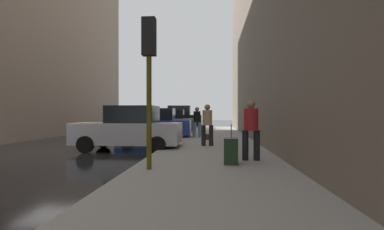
# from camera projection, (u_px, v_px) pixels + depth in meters

# --- Properties ---
(ground_plane) EXTENTS (120.00, 120.00, 0.00)m
(ground_plane) POSITION_uv_depth(u_px,v_px,m) (56.00, 152.00, 11.50)
(ground_plane) COLOR black
(sidewalk) EXTENTS (4.00, 40.00, 0.15)m
(sidewalk) POSITION_uv_depth(u_px,v_px,m) (213.00, 151.00, 11.07)
(sidewalk) COLOR gray
(sidewalk) RESTS_ON ground_plane
(parked_silver_sedan) EXTENTS (4.21, 2.07, 1.79)m
(parked_silver_sedan) POSITION_uv_depth(u_px,v_px,m) (129.00, 129.00, 12.03)
(parked_silver_sedan) COLOR #B7BABF
(parked_silver_sedan) RESTS_ON ground_plane
(parked_blue_sedan) EXTENTS (4.25, 2.15, 1.79)m
(parked_blue_sedan) POSITION_uv_depth(u_px,v_px,m) (155.00, 124.00, 17.43)
(parked_blue_sedan) COLOR navy
(parked_blue_sedan) RESTS_ON ground_plane
(parked_gray_coupe) EXTENTS (4.27, 2.19, 1.79)m
(parked_gray_coupe) POSITION_uv_depth(u_px,v_px,m) (170.00, 122.00, 23.10)
(parked_gray_coupe) COLOR slate
(parked_gray_coupe) RESTS_ON ground_plane
(parked_black_suv) EXTENTS (4.62, 2.10, 2.25)m
(parked_black_suv) POSITION_uv_depth(u_px,v_px,m) (178.00, 118.00, 28.57)
(parked_black_suv) COLOR black
(parked_black_suv) RESTS_ON ground_plane
(fire_hydrant) EXTENTS (0.42, 0.22, 0.70)m
(fire_hydrant) POSITION_uv_depth(u_px,v_px,m) (179.00, 135.00, 13.60)
(fire_hydrant) COLOR red
(fire_hydrant) RESTS_ON sidewalk
(traffic_light) EXTENTS (0.32, 0.32, 3.60)m
(traffic_light) POSITION_uv_depth(u_px,v_px,m) (149.00, 60.00, 7.11)
(traffic_light) COLOR #514C0F
(traffic_light) RESTS_ON sidewalk
(pedestrian_in_red_jacket) EXTENTS (0.50, 0.41, 1.71)m
(pedestrian_in_red_jacket) POSITION_uv_depth(u_px,v_px,m) (251.00, 127.00, 8.48)
(pedestrian_in_red_jacket) COLOR black
(pedestrian_in_red_jacket) RESTS_ON sidewalk
(pedestrian_in_jeans) EXTENTS (0.52, 0.45, 1.71)m
(pedestrian_in_jeans) POSITION_uv_depth(u_px,v_px,m) (197.00, 120.00, 17.07)
(pedestrian_in_jeans) COLOR #728CB2
(pedestrian_in_jeans) RESTS_ON sidewalk
(pedestrian_in_tan_coat) EXTENTS (0.52, 0.44, 1.71)m
(pedestrian_in_tan_coat) POSITION_uv_depth(u_px,v_px,m) (207.00, 123.00, 12.36)
(pedestrian_in_tan_coat) COLOR black
(pedestrian_in_tan_coat) RESTS_ON sidewalk
(rolling_suitcase) EXTENTS (0.41, 0.59, 1.04)m
(rolling_suitcase) POSITION_uv_depth(u_px,v_px,m) (231.00, 151.00, 7.91)
(rolling_suitcase) COLOR black
(rolling_suitcase) RESTS_ON sidewalk
(duffel_bag) EXTENTS (0.32, 0.44, 0.28)m
(duffel_bag) POSITION_uv_depth(u_px,v_px,m) (207.00, 137.00, 15.47)
(duffel_bag) COLOR #472D19
(duffel_bag) RESTS_ON sidewalk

